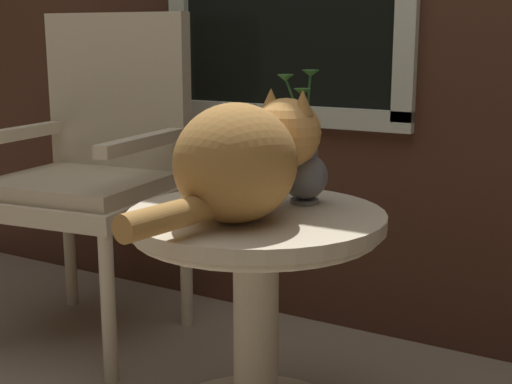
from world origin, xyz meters
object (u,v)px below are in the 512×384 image
at_px(wicker_chair, 96,162).
at_px(cat, 244,158).
at_px(pewter_vase_with_ivy, 304,166).
at_px(wicker_side_table, 256,288).

bearing_deg(wicker_chair, cat, -25.19).
bearing_deg(pewter_vase_with_ivy, wicker_side_table, -112.98).
bearing_deg(wicker_side_table, wicker_chair, 158.88).
distance_m(wicker_chair, cat, 0.92).
bearing_deg(cat, wicker_side_table, 98.28).
xyz_separation_m(wicker_side_table, pewter_vase_with_ivy, (0.06, 0.14, 0.30)).
xyz_separation_m(wicker_chair, pewter_vase_with_ivy, (0.87, -0.17, 0.09)).
relative_size(wicker_side_table, cat, 1.01).
distance_m(wicker_side_table, wicker_chair, 0.89).
relative_size(cat, pewter_vase_with_ivy, 1.86).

